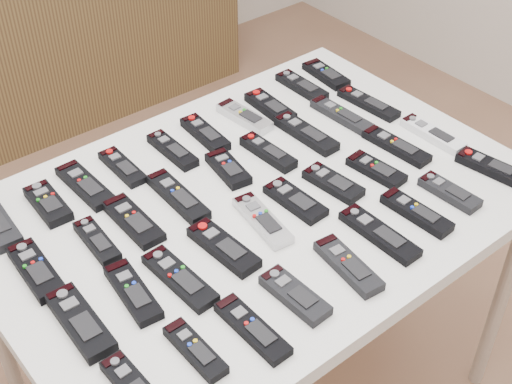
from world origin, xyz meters
TOP-DOWN VIEW (x-y plane):
  - table at (0.03, 0.02)m, footprint 1.25×0.88m
  - sideboard at (0.36, 1.78)m, footprint 1.67×0.40m
  - remote_1 at (-0.36, 0.30)m, footprint 0.07×0.15m
  - remote_2 at (-0.26, 0.30)m, footprint 0.06×0.19m
  - remote_3 at (-0.15, 0.31)m, footprint 0.05×0.16m
  - remote_4 at (-0.02, 0.29)m, footprint 0.05×0.17m
  - remote_5 at (0.09, 0.30)m, footprint 0.06×0.17m
  - remote_6 at (0.21, 0.29)m, footprint 0.07×0.17m
  - remote_7 at (0.30, 0.29)m, footprint 0.06×0.17m
  - remote_8 at (0.44, 0.32)m, footprint 0.05×0.17m
  - remote_9 at (0.54, 0.32)m, footprint 0.07×0.16m
  - remote_10 at (-0.47, 0.12)m, footprint 0.07×0.18m
  - remote_11 at (-0.33, 0.12)m, footprint 0.05×0.15m
  - remote_12 at (-0.24, 0.12)m, footprint 0.06×0.18m
  - remote_13 at (-0.11, 0.13)m, footprint 0.06×0.20m
  - remote_14 at (0.04, 0.14)m, footprint 0.08×0.15m
  - remote_15 at (0.16, 0.13)m, footprint 0.05×0.17m
  - remote_16 at (0.29, 0.13)m, footprint 0.06×0.20m
  - remote_17 at (0.42, 0.14)m, footprint 0.05×0.20m
  - remote_18 at (0.52, 0.13)m, footprint 0.06×0.19m
  - remote_19 at (-0.47, -0.06)m, footprint 0.07×0.19m
  - remote_20 at (-0.35, -0.06)m, footprint 0.07×0.18m
  - remote_21 at (-0.26, -0.09)m, footprint 0.06×0.20m
  - remote_22 at (-0.13, -0.07)m, footprint 0.07×0.19m
  - remote_23 at (-0.01, -0.06)m, footprint 0.08×0.19m
  - remote_24 at (0.09, -0.05)m, footprint 0.07×0.16m
  - remote_25 at (0.20, -0.06)m, footprint 0.07×0.16m
  - remote_26 at (0.32, -0.09)m, footprint 0.07×0.15m
  - remote_27 at (0.43, -0.05)m, footprint 0.06×0.19m
  - remote_28 at (0.54, -0.08)m, footprint 0.05×0.19m
  - remote_30 at (-0.34, -0.25)m, footprint 0.05×0.15m
  - remote_31 at (-0.22, -0.28)m, footprint 0.05×0.18m
  - remote_32 at (-0.10, -0.27)m, footprint 0.06×0.16m
  - remote_33 at (0.04, -0.28)m, footprint 0.07×0.18m
  - remote_34 at (0.16, -0.25)m, footprint 0.06×0.20m
  - remote_35 at (0.27, -0.26)m, footprint 0.06×0.18m
  - remote_36 at (0.39, -0.26)m, footprint 0.06×0.15m
  - remote_37 at (0.54, -0.26)m, footprint 0.08×0.18m

SIDE VIEW (x-z plane):
  - sideboard at x=0.36m, z-range 0.00..0.83m
  - table at x=0.03m, z-range 0.33..1.11m
  - remote_3 at x=-0.15m, z-range 0.78..0.80m
  - remote_18 at x=0.52m, z-range 0.78..0.80m
  - remote_24 at x=0.09m, z-range 0.78..0.80m
  - remote_9 at x=0.54m, z-range 0.78..0.80m
  - remote_2 at x=-0.26m, z-range 0.78..0.80m
  - remote_8 at x=0.44m, z-range 0.78..0.80m
  - remote_12 at x=-0.24m, z-range 0.78..0.80m
  - remote_27 at x=0.43m, z-range 0.78..0.80m
  - remote_21 at x=-0.26m, z-range 0.78..0.80m
  - remote_23 at x=-0.01m, z-range 0.78..0.80m
  - remote_26 at x=0.32m, z-range 0.78..0.80m
  - remote_31 at x=-0.22m, z-range 0.78..0.80m
  - remote_28 at x=0.54m, z-range 0.78..0.80m
  - remote_17 at x=0.42m, z-range 0.78..0.80m
  - remote_4 at x=-0.02m, z-range 0.78..0.80m
  - remote_34 at x=0.16m, z-range 0.78..0.80m
  - remote_11 at x=-0.33m, z-range 0.78..0.80m
  - remote_20 at x=-0.35m, z-range 0.78..0.80m
  - remote_36 at x=0.39m, z-range 0.78..0.80m
  - remote_14 at x=0.04m, z-range 0.78..0.80m
  - remote_30 at x=-0.34m, z-range 0.78..0.80m
  - remote_25 at x=0.20m, z-range 0.78..0.80m
  - remote_5 at x=0.09m, z-range 0.78..0.80m
  - remote_1 at x=-0.36m, z-range 0.78..0.80m
  - remote_7 at x=0.30m, z-range 0.78..0.80m
  - remote_6 at x=0.21m, z-range 0.78..0.80m
  - remote_37 at x=0.54m, z-range 0.78..0.80m
  - remote_35 at x=0.27m, z-range 0.78..0.80m
  - remote_33 at x=0.04m, z-range 0.78..0.80m
  - remote_10 at x=-0.47m, z-range 0.78..0.80m
  - remote_16 at x=0.29m, z-range 0.78..0.80m
  - remote_32 at x=-0.10m, z-range 0.78..0.80m
  - remote_22 at x=-0.13m, z-range 0.78..0.80m
  - remote_13 at x=-0.11m, z-range 0.78..0.80m
  - remote_15 at x=0.16m, z-range 0.78..0.80m
  - remote_19 at x=-0.47m, z-range 0.78..0.80m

